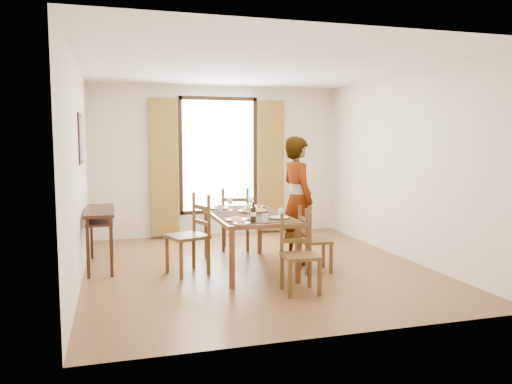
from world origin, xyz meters
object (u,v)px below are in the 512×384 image
object	(u,v)px
dining_table	(248,218)
man	(297,200)
console_table	(100,218)
pasta_platter	(253,208)

from	to	relation	value
dining_table	man	distance (m)	0.81
dining_table	man	world-z (taller)	man
console_table	pasta_platter	size ratio (longest dim) A/B	3.00
man	pasta_platter	world-z (taller)	man
man	pasta_platter	size ratio (longest dim) A/B	4.46
dining_table	pasta_platter	bearing A→B (deg)	45.46
man	dining_table	bearing A→B (deg)	93.85
console_table	pasta_platter	distance (m)	2.08
man	pasta_platter	xyz separation A→B (m)	(-0.66, -0.04, -0.09)
console_table	dining_table	size ratio (longest dim) A/B	0.68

